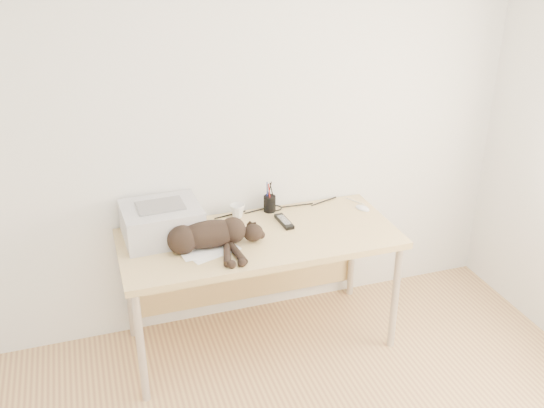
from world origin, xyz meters
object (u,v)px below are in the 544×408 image
object	(u,v)px
desk	(256,249)
cat	(206,236)
mug	(237,211)
printer	(162,222)
pen_cup	(270,203)
mouse	(363,207)

from	to	relation	value
desk	cat	xyz separation A→B (m)	(-0.32, -0.13, 0.21)
desk	cat	distance (m)	0.40
cat	mug	xyz separation A→B (m)	(0.26, 0.32, -0.03)
printer	pen_cup	size ratio (longest dim) A/B	2.33
printer	mug	bearing A→B (deg)	13.51
cat	pen_cup	distance (m)	0.58
desk	mouse	distance (m)	0.74
desk	mouse	bearing A→B (deg)	4.05
pen_cup	mug	bearing A→B (deg)	-175.22
cat	mouse	size ratio (longest dim) A/B	7.05
cat	mouse	xyz separation A→B (m)	(1.04, 0.18, -0.06)
printer	mug	distance (m)	0.49
printer	pen_cup	distance (m)	0.70
pen_cup	mouse	distance (m)	0.59
desk	mug	size ratio (longest dim) A/B	17.94
desk	pen_cup	size ratio (longest dim) A/B	8.33
printer	mouse	bearing A→B (deg)	-0.97
mug	cat	bearing A→B (deg)	-129.81
mouse	printer	bearing A→B (deg)	155.57
printer	pen_cup	world-z (taller)	printer
mouse	desk	bearing A→B (deg)	160.59
cat	mug	world-z (taller)	cat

